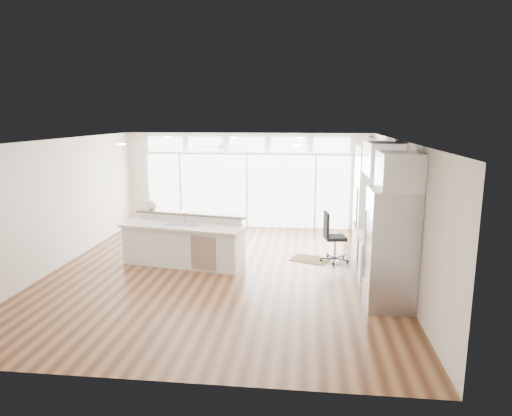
# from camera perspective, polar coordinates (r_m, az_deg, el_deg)

# --- Properties ---
(floor) EXTENTS (7.00, 8.00, 0.02)m
(floor) POSITION_cam_1_polar(r_m,az_deg,el_deg) (9.55, -4.24, -8.02)
(floor) COLOR #462715
(floor) RESTS_ON ground
(ceiling) EXTENTS (7.00, 8.00, 0.02)m
(ceiling) POSITION_cam_1_polar(r_m,az_deg,el_deg) (9.02, -4.49, 8.44)
(ceiling) COLOR white
(ceiling) RESTS_ON wall_back
(wall_back) EXTENTS (7.00, 0.04, 2.70)m
(wall_back) POSITION_cam_1_polar(r_m,az_deg,el_deg) (13.08, -1.10, 3.46)
(wall_back) COLOR beige
(wall_back) RESTS_ON floor
(wall_front) EXTENTS (7.00, 0.04, 2.70)m
(wall_front) POSITION_cam_1_polar(r_m,az_deg,el_deg) (5.45, -12.28, -8.30)
(wall_front) COLOR beige
(wall_front) RESTS_ON floor
(wall_left) EXTENTS (0.04, 8.00, 2.70)m
(wall_left) POSITION_cam_1_polar(r_m,az_deg,el_deg) (10.42, -23.63, 0.43)
(wall_left) COLOR beige
(wall_left) RESTS_ON floor
(wall_right) EXTENTS (0.04, 8.00, 2.70)m
(wall_right) POSITION_cam_1_polar(r_m,az_deg,el_deg) (9.21, 17.57, -0.47)
(wall_right) COLOR beige
(wall_right) RESTS_ON floor
(glass_wall) EXTENTS (5.80, 0.06, 2.08)m
(glass_wall) POSITION_cam_1_polar(r_m,az_deg,el_deg) (13.07, -1.13, 2.12)
(glass_wall) COLOR silver
(glass_wall) RESTS_ON wall_back
(transom_row) EXTENTS (5.90, 0.06, 0.40)m
(transom_row) POSITION_cam_1_polar(r_m,az_deg,el_deg) (12.92, -1.15, 7.95)
(transom_row) COLOR silver
(transom_row) RESTS_ON wall_back
(desk_window) EXTENTS (0.04, 0.85, 0.85)m
(desk_window) POSITION_cam_1_polar(r_m,az_deg,el_deg) (9.45, 17.06, 1.09)
(desk_window) COLOR white
(desk_window) RESTS_ON wall_right
(ceiling_fan) EXTENTS (1.16, 1.16, 0.32)m
(ceiling_fan) POSITION_cam_1_polar(r_m,az_deg,el_deg) (11.87, -4.30, 8.09)
(ceiling_fan) COLOR silver
(ceiling_fan) RESTS_ON ceiling
(recessed_lights) EXTENTS (3.40, 3.00, 0.02)m
(recessed_lights) POSITION_cam_1_polar(r_m,az_deg,el_deg) (9.22, -4.25, 8.39)
(recessed_lights) COLOR white
(recessed_lights) RESTS_ON ceiling
(oven_cabinet) EXTENTS (0.64, 1.20, 2.50)m
(oven_cabinet) POSITION_cam_1_polar(r_m,az_deg,el_deg) (10.92, 14.07, 0.98)
(oven_cabinet) COLOR white
(oven_cabinet) RESTS_ON floor
(desk_nook) EXTENTS (0.72, 1.30, 0.76)m
(desk_nook) POSITION_cam_1_polar(r_m,az_deg,el_deg) (9.67, 14.73, -5.70)
(desk_nook) COLOR white
(desk_nook) RESTS_ON floor
(upper_cabinets) EXTENTS (0.64, 1.30, 0.64)m
(upper_cabinets) POSITION_cam_1_polar(r_m,az_deg,el_deg) (9.30, 15.59, 5.99)
(upper_cabinets) COLOR white
(upper_cabinets) RESTS_ON wall_right
(refrigerator) EXTENTS (0.76, 0.90, 2.00)m
(refrigerator) POSITION_cam_1_polar(r_m,az_deg,el_deg) (7.93, 16.48, -4.89)
(refrigerator) COLOR #AEADB2
(refrigerator) RESTS_ON floor
(fridge_cabinet) EXTENTS (0.64, 0.90, 0.60)m
(fridge_cabinet) POSITION_cam_1_polar(r_m,az_deg,el_deg) (7.69, 17.47, 4.45)
(fridge_cabinet) COLOR white
(fridge_cabinet) RESTS_ON wall_right
(framed_photos) EXTENTS (0.06, 0.22, 0.80)m
(framed_photos) POSITION_cam_1_polar(r_m,az_deg,el_deg) (10.08, 16.38, 0.88)
(framed_photos) COLOR black
(framed_photos) RESTS_ON wall_right
(kitchen_island) EXTENTS (2.83, 1.48, 1.07)m
(kitchen_island) POSITION_cam_1_polar(r_m,az_deg,el_deg) (9.94, -9.08, -4.06)
(kitchen_island) COLOR white
(kitchen_island) RESTS_ON floor
(rug) EXTENTS (0.98, 0.85, 0.01)m
(rug) POSITION_cam_1_polar(r_m,az_deg,el_deg) (10.37, 6.81, -6.38)
(rug) COLOR #3E2B13
(rug) RESTS_ON floor
(office_chair) EXTENTS (0.66, 0.62, 1.11)m
(office_chair) POSITION_cam_1_polar(r_m,az_deg,el_deg) (10.17, 9.89, -3.61)
(office_chair) COLOR black
(office_chair) RESTS_ON floor
(fishbowl) EXTENTS (0.24, 0.24, 0.23)m
(fishbowl) POSITION_cam_1_polar(r_m,az_deg,el_deg) (10.57, -12.91, 0.34)
(fishbowl) COLOR silver
(fishbowl) RESTS_ON kitchen_island
(monitor) EXTENTS (0.11, 0.47, 0.39)m
(monitor) POSITION_cam_1_polar(r_m,az_deg,el_deg) (9.51, 14.43, -2.38)
(monitor) COLOR black
(monitor) RESTS_ON desk_nook
(keyboard) EXTENTS (0.15, 0.34, 0.02)m
(keyboard) POSITION_cam_1_polar(r_m,az_deg,el_deg) (9.53, 13.36, -3.45)
(keyboard) COLOR white
(keyboard) RESTS_ON desk_nook
(potted_plant) EXTENTS (0.32, 0.34, 0.24)m
(potted_plant) POSITION_cam_1_polar(r_m,az_deg,el_deg) (10.76, 14.42, 8.17)
(potted_plant) COLOR #315424
(potted_plant) RESTS_ON oven_cabinet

